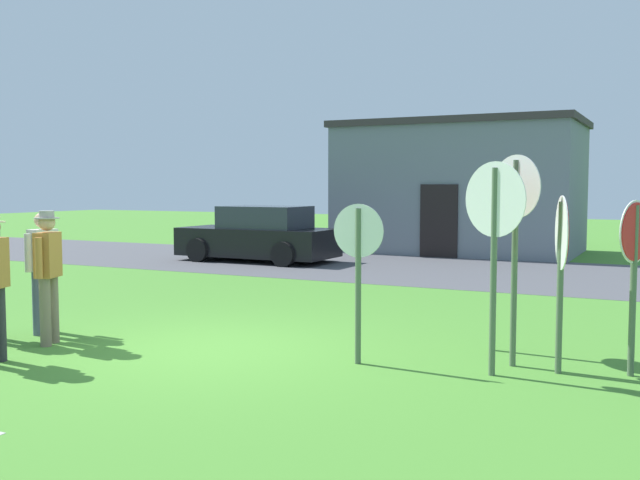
{
  "coord_description": "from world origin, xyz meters",
  "views": [
    {
      "loc": [
        5.33,
        -7.38,
        2.06
      ],
      "look_at": [
        0.83,
        1.64,
        1.3
      ],
      "focal_mm": 40.64,
      "sensor_mm": 36.0,
      "label": 1
    }
  ],
  "objects_px": {
    "stop_sign_tallest": "(494,231)",
    "stop_sign_nearest": "(561,253)",
    "parked_car_on_street": "(259,236)",
    "stop_sign_leaning_left": "(515,224)",
    "stop_sign_leaning_right": "(358,258)",
    "stop_sign_far_back": "(634,258)",
    "person_on_left": "(43,266)",
    "stop_sign_rear_right": "(494,229)",
    "person_holding_notes": "(48,269)"
  },
  "relations": [
    {
      "from": "parked_car_on_street",
      "to": "stop_sign_leaning_left",
      "type": "height_order",
      "value": "stop_sign_leaning_left"
    },
    {
      "from": "stop_sign_nearest",
      "to": "person_holding_notes",
      "type": "xyz_separation_m",
      "value": [
        -6.13,
        -1.44,
        -0.35
      ]
    },
    {
      "from": "person_on_left",
      "to": "stop_sign_leaning_right",
      "type": "bearing_deg",
      "value": 4.89
    },
    {
      "from": "stop_sign_leaning_right",
      "to": "person_on_left",
      "type": "relative_size",
      "value": 1.1
    },
    {
      "from": "stop_sign_tallest",
      "to": "person_holding_notes",
      "type": "xyz_separation_m",
      "value": [
        -5.22,
        -2.23,
        -0.52
      ]
    },
    {
      "from": "stop_sign_leaning_right",
      "to": "person_holding_notes",
      "type": "height_order",
      "value": "stop_sign_leaning_right"
    },
    {
      "from": "stop_sign_nearest",
      "to": "parked_car_on_street",
      "type": "bearing_deg",
      "value": 136.37
    },
    {
      "from": "parked_car_on_street",
      "to": "stop_sign_far_back",
      "type": "bearing_deg",
      "value": -40.69
    },
    {
      "from": "stop_sign_leaning_right",
      "to": "stop_sign_far_back",
      "type": "bearing_deg",
      "value": 15.87
    },
    {
      "from": "stop_sign_rear_right",
      "to": "stop_sign_nearest",
      "type": "bearing_deg",
      "value": 32.66
    },
    {
      "from": "parked_car_on_street",
      "to": "person_on_left",
      "type": "height_order",
      "value": "person_on_left"
    },
    {
      "from": "stop_sign_rear_right",
      "to": "person_holding_notes",
      "type": "xyz_separation_m",
      "value": [
        -5.5,
        -1.03,
        -0.61
      ]
    },
    {
      "from": "stop_sign_leaning_right",
      "to": "stop_sign_far_back",
      "type": "height_order",
      "value": "stop_sign_far_back"
    },
    {
      "from": "parked_car_on_street",
      "to": "person_on_left",
      "type": "xyz_separation_m",
      "value": [
        2.4,
        -9.67,
        0.26
      ]
    },
    {
      "from": "person_on_left",
      "to": "stop_sign_nearest",
      "type": "bearing_deg",
      "value": 8.23
    },
    {
      "from": "person_holding_notes",
      "to": "stop_sign_leaning_left",
      "type": "bearing_deg",
      "value": 15.4
    },
    {
      "from": "stop_sign_tallest",
      "to": "stop_sign_far_back",
      "type": "relative_size",
      "value": 1.17
    },
    {
      "from": "stop_sign_rear_right",
      "to": "stop_sign_far_back",
      "type": "relative_size",
      "value": 1.22
    },
    {
      "from": "parked_car_on_street",
      "to": "stop_sign_far_back",
      "type": "height_order",
      "value": "stop_sign_far_back"
    },
    {
      "from": "parked_car_on_street",
      "to": "stop_sign_leaning_left",
      "type": "distance_m",
      "value": 12.19
    },
    {
      "from": "stop_sign_leaning_right",
      "to": "stop_sign_nearest",
      "type": "distance_m",
      "value": 2.23
    },
    {
      "from": "stop_sign_far_back",
      "to": "person_holding_notes",
      "type": "bearing_deg",
      "value": -166.29
    },
    {
      "from": "stop_sign_rear_right",
      "to": "stop_sign_leaning_left",
      "type": "relative_size",
      "value": 0.96
    },
    {
      "from": "stop_sign_rear_right",
      "to": "person_on_left",
      "type": "xyz_separation_m",
      "value": [
        -6.09,
        -0.57,
        -0.64
      ]
    },
    {
      "from": "stop_sign_far_back",
      "to": "parked_car_on_street",
      "type": "bearing_deg",
      "value": 139.31
    },
    {
      "from": "stop_sign_tallest",
      "to": "stop_sign_nearest",
      "type": "distance_m",
      "value": 1.22
    },
    {
      "from": "person_on_left",
      "to": "stop_sign_tallest",
      "type": "bearing_deg",
      "value": 16.87
    },
    {
      "from": "stop_sign_leaning_left",
      "to": "stop_sign_nearest",
      "type": "bearing_deg",
      "value": -11.76
    },
    {
      "from": "stop_sign_leaning_right",
      "to": "stop_sign_leaning_left",
      "type": "bearing_deg",
      "value": 22.94
    },
    {
      "from": "stop_sign_tallest",
      "to": "stop_sign_leaning_right",
      "type": "relative_size",
      "value": 1.2
    },
    {
      "from": "person_holding_notes",
      "to": "person_on_left",
      "type": "bearing_deg",
      "value": 141.83
    },
    {
      "from": "stop_sign_leaning_right",
      "to": "stop_sign_far_back",
      "type": "xyz_separation_m",
      "value": [
        2.87,
        0.82,
        0.05
      ]
    },
    {
      "from": "stop_sign_rear_right",
      "to": "stop_sign_nearest",
      "type": "xyz_separation_m",
      "value": [
        0.64,
        0.41,
        -0.27
      ]
    },
    {
      "from": "stop_sign_far_back",
      "to": "stop_sign_leaning_left",
      "type": "bearing_deg",
      "value": -174.2
    },
    {
      "from": "stop_sign_tallest",
      "to": "stop_sign_nearest",
      "type": "height_order",
      "value": "stop_sign_tallest"
    },
    {
      "from": "parked_car_on_street",
      "to": "stop_sign_rear_right",
      "type": "height_order",
      "value": "stop_sign_rear_right"
    },
    {
      "from": "parked_car_on_street",
      "to": "person_on_left",
      "type": "distance_m",
      "value": 9.97
    },
    {
      "from": "parked_car_on_street",
      "to": "stop_sign_rear_right",
      "type": "xyz_separation_m",
      "value": [
        8.49,
        -9.1,
        0.91
      ]
    },
    {
      "from": "person_holding_notes",
      "to": "stop_sign_tallest",
      "type": "bearing_deg",
      "value": 23.11
    },
    {
      "from": "stop_sign_leaning_left",
      "to": "stop_sign_far_back",
      "type": "xyz_separation_m",
      "value": [
        1.24,
        0.13,
        -0.35
      ]
    },
    {
      "from": "stop_sign_far_back",
      "to": "stop_sign_rear_right",
      "type": "bearing_deg",
      "value": -154.69
    },
    {
      "from": "stop_sign_rear_right",
      "to": "person_on_left",
      "type": "relative_size",
      "value": 1.37
    },
    {
      "from": "stop_sign_rear_right",
      "to": "stop_sign_leaning_left",
      "type": "bearing_deg",
      "value": 77.22
    },
    {
      "from": "stop_sign_nearest",
      "to": "stop_sign_leaning_left",
      "type": "bearing_deg",
      "value": 168.24
    },
    {
      "from": "parked_car_on_street",
      "to": "person_on_left",
      "type": "bearing_deg",
      "value": -76.08
    },
    {
      "from": "parked_car_on_street",
      "to": "stop_sign_rear_right",
      "type": "bearing_deg",
      "value": -47.01
    },
    {
      "from": "stop_sign_leaning_left",
      "to": "stop_sign_tallest",
      "type": "bearing_deg",
      "value": 119.9
    },
    {
      "from": "stop_sign_tallest",
      "to": "person_on_left",
      "type": "distance_m",
      "value": 6.1
    },
    {
      "from": "stop_sign_tallest",
      "to": "person_holding_notes",
      "type": "relative_size",
      "value": 1.28
    },
    {
      "from": "person_holding_notes",
      "to": "person_on_left",
      "type": "distance_m",
      "value": 0.75
    }
  ]
}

